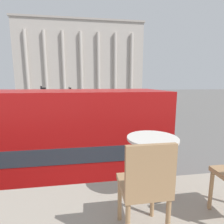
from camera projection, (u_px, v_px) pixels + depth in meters
The scene contains 10 objects.
cafe_dining_table at pixel (152, 153), 2.07m from camera, with size 0.60×0.60×0.73m.
cafe_chair_0 at pixel (145, 185), 1.47m from camera, with size 0.40×0.40×0.91m.
plaza_building_left at pixel (82, 62), 54.87m from camera, with size 35.52×16.53×21.20m.
traffic_light_near at pixel (44, 108), 11.84m from camera, with size 0.42×0.24×4.15m.
traffic_light_mid at pixel (119, 102), 17.68m from camera, with size 0.42×0.24×3.75m.
traffic_light_far at pixel (70, 97), 22.55m from camera, with size 0.42×0.24×3.82m.
car_navy at pixel (147, 109), 24.16m from camera, with size 4.20×1.93×1.35m.
pedestrian_blue at pixel (67, 101), 31.96m from camera, with size 0.32×0.32×1.77m.
pedestrian_white at pixel (86, 101), 32.80m from camera, with size 0.32×0.32×1.68m.
pedestrian_olive at pixel (80, 126), 14.01m from camera, with size 0.32×0.32×1.66m.
Camera 1 is at (0.43, -2.22, 4.39)m, focal length 28.00 mm.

